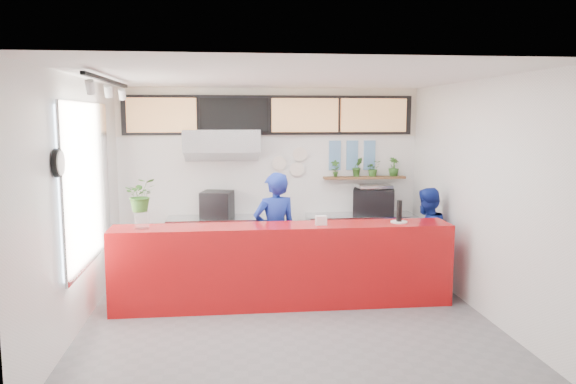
% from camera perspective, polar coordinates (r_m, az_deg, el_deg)
% --- Properties ---
extents(floor, '(5.00, 5.00, 0.00)m').
position_cam_1_polar(floor, '(7.35, -0.17, -12.42)').
color(floor, slate).
rests_on(floor, ground).
extents(ceiling, '(5.00, 5.00, 0.00)m').
position_cam_1_polar(ceiling, '(6.92, -0.18, 11.61)').
color(ceiling, silver).
extents(wall_back, '(5.00, 0.00, 5.00)m').
position_cam_1_polar(wall_back, '(9.45, -1.83, 1.42)').
color(wall_back, white).
rests_on(wall_back, ground).
extents(wall_left, '(0.00, 5.00, 5.00)m').
position_cam_1_polar(wall_left, '(7.16, -20.50, -1.04)').
color(wall_left, white).
rests_on(wall_left, ground).
extents(wall_right, '(0.00, 5.00, 5.00)m').
position_cam_1_polar(wall_right, '(7.66, 18.75, -0.42)').
color(wall_right, white).
rests_on(wall_right, ground).
extents(service_counter, '(4.50, 0.60, 1.10)m').
position_cam_1_polar(service_counter, '(7.56, -0.50, -7.46)').
color(service_counter, '#A90C0E').
rests_on(service_counter, ground).
extents(cream_band, '(5.00, 0.02, 0.80)m').
position_cam_1_polar(cream_band, '(9.39, -1.85, 8.11)').
color(cream_band, beige).
rests_on(cream_band, wall_back).
extents(prep_bench, '(1.80, 0.60, 0.90)m').
position_cam_1_polar(prep_bench, '(9.30, -6.59, -5.29)').
color(prep_bench, '#B2B5BA').
rests_on(prep_bench, ground).
extents(panini_oven, '(0.57, 0.57, 0.43)m').
position_cam_1_polar(panini_oven, '(9.17, -7.21, -1.26)').
color(panini_oven, black).
rests_on(panini_oven, prep_bench).
extents(extraction_hood, '(1.20, 0.70, 0.35)m').
position_cam_1_polar(extraction_hood, '(9.02, -6.76, 5.22)').
color(extraction_hood, '#B2B5BA').
rests_on(extraction_hood, ceiling).
extents(hood_lip, '(1.20, 0.69, 0.31)m').
position_cam_1_polar(hood_lip, '(9.03, -6.74, 3.95)').
color(hood_lip, '#B2B5BA').
rests_on(hood_lip, ceiling).
extents(right_bench, '(1.80, 0.60, 0.90)m').
position_cam_1_polar(right_bench, '(9.57, 7.37, -4.94)').
color(right_bench, '#B2B5BA').
rests_on(right_bench, ground).
extents(espresso_machine, '(0.77, 0.64, 0.43)m').
position_cam_1_polar(espresso_machine, '(9.50, 8.69, -0.97)').
color(espresso_machine, black).
rests_on(espresso_machine, right_bench).
extents(espresso_tray, '(0.56, 0.39, 0.05)m').
position_cam_1_polar(espresso_tray, '(9.46, 8.73, 0.59)').
color(espresso_tray, '#A8ABAF').
rests_on(espresso_tray, espresso_machine).
extents(herb_shelf, '(1.40, 0.18, 0.04)m').
position_cam_1_polar(herb_shelf, '(9.61, 7.77, 1.46)').
color(herb_shelf, brown).
rests_on(herb_shelf, wall_back).
extents(menu_board_far_left, '(1.10, 0.10, 0.55)m').
position_cam_1_polar(menu_board_far_left, '(9.30, -12.71, 7.63)').
color(menu_board_far_left, tan).
rests_on(menu_board_far_left, wall_back).
extents(menu_board_mid_left, '(1.10, 0.10, 0.55)m').
position_cam_1_polar(menu_board_mid_left, '(9.25, -5.48, 7.78)').
color(menu_board_mid_left, black).
rests_on(menu_board_mid_left, wall_back).
extents(menu_board_mid_right, '(1.10, 0.10, 0.55)m').
position_cam_1_polar(menu_board_mid_right, '(9.34, 1.72, 7.80)').
color(menu_board_mid_right, tan).
rests_on(menu_board_mid_right, wall_back).
extents(menu_board_far_right, '(1.10, 0.10, 0.55)m').
position_cam_1_polar(menu_board_far_right, '(9.57, 8.68, 7.72)').
color(menu_board_far_right, tan).
rests_on(menu_board_far_right, wall_back).
extents(soffit, '(4.80, 0.04, 0.65)m').
position_cam_1_polar(soffit, '(9.36, -1.84, 7.80)').
color(soffit, black).
rests_on(soffit, wall_back).
extents(window_pane, '(0.04, 2.20, 1.90)m').
position_cam_1_polar(window_pane, '(7.41, -19.79, 0.83)').
color(window_pane, silver).
rests_on(window_pane, wall_left).
extents(window_frame, '(0.03, 2.30, 2.00)m').
position_cam_1_polar(window_frame, '(7.41, -19.64, 0.84)').
color(window_frame, '#B2B5BA').
rests_on(window_frame, wall_left).
extents(wall_clock_rim, '(0.05, 0.30, 0.30)m').
position_cam_1_polar(wall_clock_rim, '(6.22, -22.36, 2.74)').
color(wall_clock_rim, black).
rests_on(wall_clock_rim, wall_left).
extents(wall_clock_face, '(0.02, 0.26, 0.26)m').
position_cam_1_polar(wall_clock_face, '(6.21, -22.10, 2.75)').
color(wall_clock_face, white).
rests_on(wall_clock_face, wall_left).
extents(track_rail, '(0.05, 2.40, 0.04)m').
position_cam_1_polar(track_rail, '(7.01, -17.82, 10.71)').
color(track_rail, black).
rests_on(track_rail, ceiling).
extents(dec_plate_a, '(0.24, 0.03, 0.24)m').
position_cam_1_polar(dec_plate_a, '(9.41, -0.91, 2.93)').
color(dec_plate_a, silver).
rests_on(dec_plate_a, wall_back).
extents(dec_plate_b, '(0.24, 0.03, 0.24)m').
position_cam_1_polar(dec_plate_b, '(9.45, 0.90, 2.34)').
color(dec_plate_b, silver).
rests_on(dec_plate_b, wall_back).
extents(dec_plate_c, '(0.24, 0.03, 0.24)m').
position_cam_1_polar(dec_plate_c, '(9.44, -0.91, 1.11)').
color(dec_plate_c, silver).
rests_on(dec_plate_c, wall_back).
extents(dec_plate_d, '(0.24, 0.03, 0.24)m').
position_cam_1_polar(dec_plate_d, '(9.44, 1.21, 3.86)').
color(dec_plate_d, silver).
rests_on(dec_plate_d, wall_back).
extents(photo_frame_a, '(0.20, 0.02, 0.25)m').
position_cam_1_polar(photo_frame_a, '(9.54, 4.79, 4.47)').
color(photo_frame_a, '#598CBF').
rests_on(photo_frame_a, wall_back).
extents(photo_frame_b, '(0.20, 0.02, 0.25)m').
position_cam_1_polar(photo_frame_b, '(9.60, 6.55, 4.47)').
color(photo_frame_b, '#598CBF').
rests_on(photo_frame_b, wall_back).
extents(photo_frame_c, '(0.20, 0.02, 0.25)m').
position_cam_1_polar(photo_frame_c, '(9.68, 8.29, 4.46)').
color(photo_frame_c, '#598CBF').
rests_on(photo_frame_c, wall_back).
extents(photo_frame_d, '(0.20, 0.02, 0.25)m').
position_cam_1_polar(photo_frame_d, '(9.56, 4.77, 2.98)').
color(photo_frame_d, '#598CBF').
rests_on(photo_frame_d, wall_back).
extents(photo_frame_e, '(0.20, 0.02, 0.25)m').
position_cam_1_polar(photo_frame_e, '(9.62, 6.53, 2.98)').
color(photo_frame_e, '#598CBF').
rests_on(photo_frame_e, wall_back).
extents(photo_frame_f, '(0.20, 0.02, 0.25)m').
position_cam_1_polar(photo_frame_f, '(9.69, 8.26, 2.99)').
color(photo_frame_f, '#598CBF').
rests_on(photo_frame_f, wall_back).
extents(staff_center, '(0.73, 0.57, 1.75)m').
position_cam_1_polar(staff_center, '(7.97, -1.32, -4.26)').
color(staff_center, navy).
rests_on(staff_center, ground).
extents(staff_right, '(0.92, 0.88, 1.49)m').
position_cam_1_polar(staff_right, '(8.58, 13.84, -4.54)').
color(staff_right, navy).
rests_on(staff_right, ground).
extents(herb_a, '(0.16, 0.12, 0.28)m').
position_cam_1_polar(herb_a, '(9.49, 4.82, 2.41)').
color(herb_a, '#306021').
rests_on(herb_a, herb_shelf).
extents(herb_b, '(0.20, 0.17, 0.33)m').
position_cam_1_polar(herb_b, '(9.57, 7.07, 2.54)').
color(herb_b, '#306021').
rests_on(herb_b, herb_shelf).
extents(herb_c, '(0.26, 0.23, 0.27)m').
position_cam_1_polar(herb_c, '(9.64, 8.64, 2.39)').
color(herb_c, '#306021').
rests_on(herb_c, herb_shelf).
extents(herb_d, '(0.23, 0.22, 0.32)m').
position_cam_1_polar(herb_d, '(9.73, 10.68, 2.53)').
color(herb_d, '#306021').
rests_on(herb_d, herb_shelf).
extents(glass_vase, '(0.22, 0.22, 0.23)m').
position_cam_1_polar(glass_vase, '(7.42, -14.63, -2.76)').
color(glass_vase, silver).
rests_on(glass_vase, service_counter).
extents(basil_vase, '(0.45, 0.42, 0.43)m').
position_cam_1_polar(basil_vase, '(7.37, -14.71, -0.28)').
color(basil_vase, '#306021').
rests_on(basil_vase, glass_vase).
extents(napkin_holder, '(0.14, 0.09, 0.12)m').
position_cam_1_polar(napkin_holder, '(7.44, 3.39, -2.90)').
color(napkin_holder, silver).
rests_on(napkin_holder, service_counter).
extents(white_plate, '(0.30, 0.30, 0.02)m').
position_cam_1_polar(white_plate, '(7.76, 11.20, -3.00)').
color(white_plate, silver).
rests_on(white_plate, service_counter).
extents(pepper_mill, '(0.08, 0.08, 0.29)m').
position_cam_1_polar(pepper_mill, '(7.73, 11.23, -1.90)').
color(pepper_mill, black).
rests_on(pepper_mill, white_plate).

